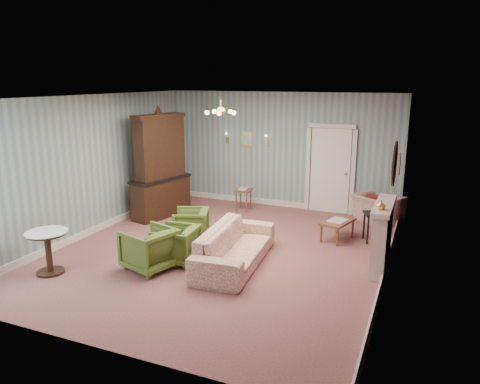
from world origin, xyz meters
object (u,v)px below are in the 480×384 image
at_px(olive_chair_a, 149,247).
at_px(sofa_chintz, 235,240).
at_px(wingback_chair, 378,204).
at_px(pedestal_table, 49,252).
at_px(fireplace, 382,236).
at_px(coffee_table, 337,230).
at_px(olive_chair_b, 176,243).
at_px(dresser, 160,163).
at_px(olive_chair_c, 191,223).
at_px(side_table_black, 374,227).

height_order(olive_chair_a, sofa_chintz, sofa_chintz).
relative_size(wingback_chair, pedestal_table, 1.29).
xyz_separation_m(fireplace, coffee_table, (-0.97, 1.11, -0.37)).
xyz_separation_m(olive_chair_b, pedestal_table, (-1.72, -1.26, 0.01)).
bearing_deg(dresser, wingback_chair, 31.45).
height_order(olive_chair_b, sofa_chintz, sofa_chintz).
relative_size(fireplace, pedestal_table, 1.87).
xyz_separation_m(olive_chair_b, coffee_table, (2.45, 2.29, -0.16)).
bearing_deg(olive_chair_a, sofa_chintz, 138.53).
height_order(olive_chair_a, olive_chair_b, olive_chair_a).
xyz_separation_m(wingback_chair, coffee_table, (-0.62, -1.56, -0.22)).
bearing_deg(pedestal_table, fireplace, 25.35).
distance_m(olive_chair_c, sofa_chintz, 1.60).
xyz_separation_m(sofa_chintz, side_table_black, (2.14, 2.12, -0.15)).
height_order(olive_chair_b, side_table_black, olive_chair_b).
bearing_deg(olive_chair_b, side_table_black, 121.44).
xyz_separation_m(coffee_table, pedestal_table, (-4.17, -3.55, 0.17)).
xyz_separation_m(olive_chair_a, wingback_chair, (3.32, 4.30, 0.02)).
height_order(dresser, coffee_table, dresser).
bearing_deg(fireplace, wingback_chair, 97.49).
bearing_deg(pedestal_table, olive_chair_c, 60.42).
distance_m(olive_chair_a, sofa_chintz, 1.49).
distance_m(wingback_chair, side_table_black, 1.41).
distance_m(wingback_chair, pedestal_table, 7.00).
relative_size(olive_chair_a, sofa_chintz, 0.35).
distance_m(olive_chair_a, fireplace, 4.02).
bearing_deg(olive_chair_c, olive_chair_a, -18.00).
xyz_separation_m(olive_chair_a, fireplace, (3.67, 1.62, 0.18)).
height_order(olive_chair_c, sofa_chintz, sofa_chintz).
height_order(olive_chair_b, olive_chair_c, olive_chair_b).
height_order(sofa_chintz, coffee_table, sofa_chintz).
distance_m(olive_chair_b, side_table_black, 3.99).
distance_m(olive_chair_b, wingback_chair, 4.92).
bearing_deg(dresser, sofa_chintz, -21.76).
distance_m(sofa_chintz, pedestal_table, 3.16).
height_order(olive_chair_c, wingback_chair, wingback_chair).
bearing_deg(wingback_chair, fireplace, 132.41).
bearing_deg(pedestal_table, sofa_chintz, 30.16).
bearing_deg(side_table_black, olive_chair_b, -142.10).
relative_size(olive_chair_a, olive_chair_c, 1.16).
bearing_deg(coffee_table, dresser, 179.54).
xyz_separation_m(wingback_chair, dresser, (-4.83, -1.53, 0.87)).
height_order(olive_chair_a, fireplace, fireplace).
relative_size(olive_chair_b, olive_chair_c, 1.06).
bearing_deg(sofa_chintz, pedestal_table, 114.98).
height_order(olive_chair_a, pedestal_table, olive_chair_a).
bearing_deg(pedestal_table, olive_chair_b, 36.16).
bearing_deg(coffee_table, sofa_chintz, -126.22).
bearing_deg(sofa_chintz, dresser, 49.19).
height_order(wingback_chair, side_table_black, wingback_chair).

